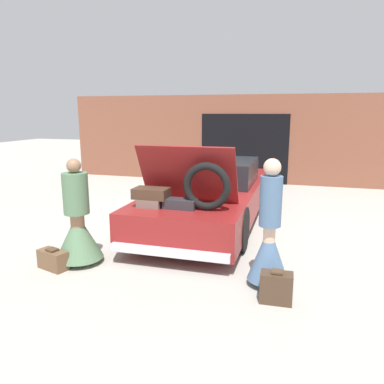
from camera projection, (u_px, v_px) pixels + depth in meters
The scene contains 7 objects.
ground_plane at pixel (211, 221), 7.94m from camera, with size 40.00×40.00×0.00m, color #ADA89E.
garage_wall_back at pixel (244, 140), 12.02m from camera, with size 12.00×0.14×2.80m.
car at pixel (211, 194), 7.82m from camera, with size 1.94×5.31×1.75m.
person_left at pixel (78, 227), 5.63m from camera, with size 0.71×0.71×1.60m.
person_right at pixel (269, 241), 4.87m from camera, with size 0.54×0.54×1.70m.
suitcase_beside_left_person at pixel (53, 260), 5.48m from camera, with size 0.51×0.34×0.31m.
suitcase_beside_right_person at pixel (276, 287), 4.51m from camera, with size 0.39×0.23×0.41m.
Camera 1 is at (1.74, -7.45, 2.27)m, focal length 35.00 mm.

